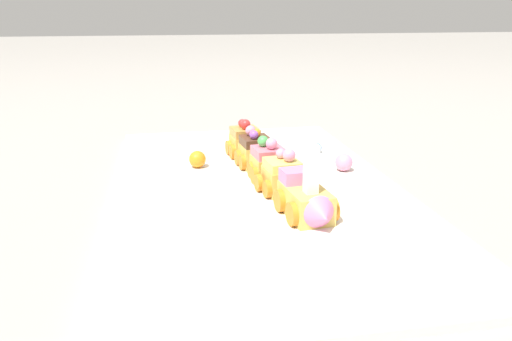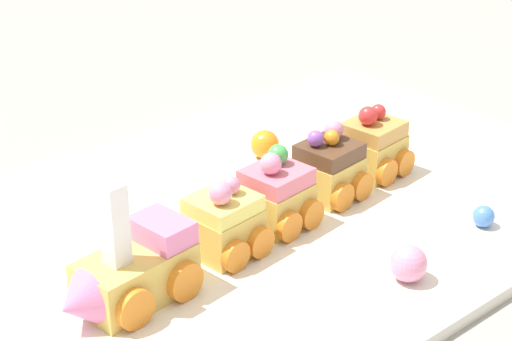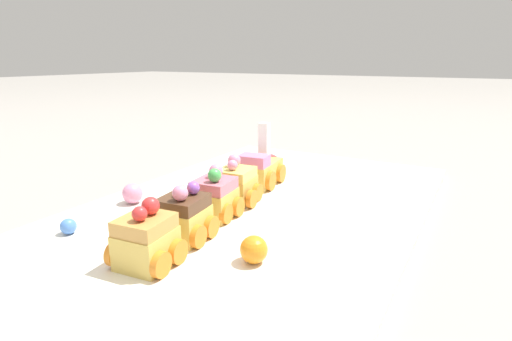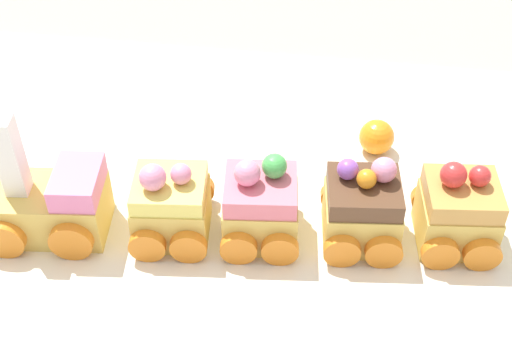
{
  "view_description": "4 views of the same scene",
  "coord_description": "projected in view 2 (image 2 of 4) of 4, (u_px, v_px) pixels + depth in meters",
  "views": [
    {
      "loc": [
        0.75,
        -0.14,
        0.29
      ],
      "look_at": [
        -0.01,
        0.0,
        0.04
      ],
      "focal_mm": 35.0,
      "sensor_mm": 36.0,
      "label": 1
    },
    {
      "loc": [
        0.43,
        0.54,
        0.4
      ],
      "look_at": [
        -0.01,
        0.03,
        0.07
      ],
      "focal_mm": 60.0,
      "sensor_mm": 36.0,
      "label": 2
    },
    {
      "loc": [
        -0.46,
        -0.28,
        0.23
      ],
      "look_at": [
        0.01,
        -0.01,
        0.07
      ],
      "focal_mm": 28.0,
      "sensor_mm": 36.0,
      "label": 3
    },
    {
      "loc": [
        -0.09,
        0.41,
        0.42
      ],
      "look_at": [
        -0.03,
        0.03,
        0.08
      ],
      "focal_mm": 50.0,
      "sensor_mm": 36.0,
      "label": 4
    }
  ],
  "objects": [
    {
      "name": "gumball_pink",
      "position": [
        408.0,
        263.0,
        0.7
      ],
      "size": [
        0.03,
        0.03,
        0.03
      ],
      "primitive_type": "sphere",
      "color": "pink",
      "rests_on": "display_board"
    },
    {
      "name": "cake_car_caramel",
      "position": [
        372.0,
        147.0,
        0.87
      ],
      "size": [
        0.07,
        0.07,
        0.07
      ],
      "rotation": [
        0.0,
        0.0,
        0.11
      ],
      "color": "#E0BC56",
      "rests_on": "display_board"
    },
    {
      "name": "ground_plane",
      "position": [
        229.0,
        235.0,
        0.79
      ],
      "size": [
        10.0,
        10.0,
        0.0
      ],
      "primitive_type": "plane",
      "color": "gray"
    },
    {
      "name": "cake_car_lemon",
      "position": [
        223.0,
        224.0,
        0.73
      ],
      "size": [
        0.07,
        0.07,
        0.07
      ],
      "rotation": [
        0.0,
        0.0,
        0.11
      ],
      "color": "#E0BC56",
      "rests_on": "display_board"
    },
    {
      "name": "cake_car_chocolate",
      "position": [
        328.0,
        169.0,
        0.83
      ],
      "size": [
        0.07,
        0.07,
        0.07
      ],
      "rotation": [
        0.0,
        0.0,
        0.11
      ],
      "color": "#E0BC56",
      "rests_on": "display_board"
    },
    {
      "name": "cake_car_strawberry",
      "position": [
        276.0,
        196.0,
        0.78
      ],
      "size": [
        0.07,
        0.07,
        0.07
      ],
      "rotation": [
        0.0,
        0.0,
        0.11
      ],
      "color": "#E0BC56",
      "rests_on": "display_board"
    },
    {
      "name": "gumball_blue",
      "position": [
        484.0,
        216.0,
        0.78
      ],
      "size": [
        0.02,
        0.02,
        0.02
      ],
      "primitive_type": "sphere",
      "color": "#4C84E0",
      "rests_on": "display_board"
    },
    {
      "name": "cake_train_locomotive",
      "position": [
        128.0,
        274.0,
        0.66
      ],
      "size": [
        0.12,
        0.08,
        0.11
      ],
      "rotation": [
        0.0,
        0.0,
        0.11
      ],
      "color": "#E0BC56",
      "rests_on": "display_board"
    },
    {
      "name": "gumball_orange",
      "position": [
        265.0,
        144.0,
        0.91
      ],
      "size": [
        0.03,
        0.03,
        0.03
      ],
      "primitive_type": "sphere",
      "color": "orange",
      "rests_on": "display_board"
    },
    {
      "name": "display_board",
      "position": [
        229.0,
        229.0,
        0.79
      ],
      "size": [
        0.8,
        0.46,
        0.01
      ],
      "primitive_type": "cube",
      "color": "white",
      "rests_on": "ground_plane"
    }
  ]
}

